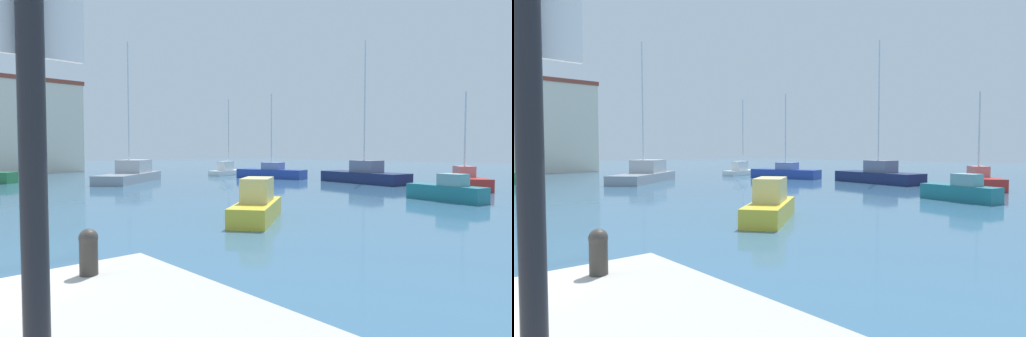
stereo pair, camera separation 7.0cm
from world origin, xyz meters
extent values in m
plane|color=#38607F|center=(15.00, 20.00, 0.00)|extent=(160.00, 160.00, 0.00)
cylinder|color=black|center=(0.01, -5.19, 3.27)|extent=(0.10, 0.10, 4.29)
cylinder|color=#38332D|center=(1.66, -1.37, 1.38)|extent=(0.24, 0.24, 0.50)
sphere|color=#38332D|center=(1.66, -1.37, 1.63)|extent=(0.25, 0.25, 0.25)
cube|color=#B22823|center=(31.10, 4.81, 0.43)|extent=(5.81, 5.19, 0.86)
cube|color=#C4716E|center=(31.13, 4.83, 1.25)|extent=(1.99, 1.90, 0.76)
cylinder|color=silver|center=(31.10, 4.81, 3.94)|extent=(0.12, 0.12, 6.14)
cube|color=#233D93|center=(28.56, 22.08, 0.44)|extent=(3.92, 7.17, 0.88)
cube|color=#6E7DB1|center=(28.62, 21.90, 1.22)|extent=(2.01, 2.25, 0.69)
cylinder|color=silver|center=(28.56, 22.08, 4.59)|extent=(0.12, 0.12, 7.43)
cube|color=#1E707A|center=(22.78, 2.66, 0.43)|extent=(1.98, 4.39, 0.85)
cube|color=#6B9CA2|center=(22.71, 2.25, 1.18)|extent=(1.26, 1.47, 0.66)
cube|color=gray|center=(15.94, 26.84, 0.39)|extent=(8.25, 7.65, 0.77)
cube|color=#ADB0B5|center=(16.75, 27.54, 1.34)|extent=(3.73, 3.64, 1.14)
cylinder|color=silver|center=(15.94, 26.84, 6.41)|extent=(0.12, 0.12, 11.27)
cube|color=#19234C|center=(30.31, 12.67, 0.46)|extent=(3.52, 8.01, 0.91)
cube|color=slate|center=(30.28, 12.41, 1.41)|extent=(1.97, 2.54, 1.00)
cylinder|color=silver|center=(30.31, 12.67, 6.46)|extent=(0.12, 0.12, 11.09)
cube|color=white|center=(28.97, 29.24, 0.26)|extent=(5.47, 2.80, 0.52)
cube|color=silver|center=(28.41, 29.11, 1.03)|extent=(1.85, 1.43, 1.01)
cylinder|color=silver|center=(28.97, 29.24, 4.46)|extent=(0.12, 0.12, 7.89)
cube|color=gold|center=(10.75, 5.08, 0.37)|extent=(4.39, 3.75, 0.73)
cube|color=#DFCD77|center=(10.87, 5.17, 1.21)|extent=(2.05, 1.91, 0.96)
cube|color=beige|center=(13.12, 51.76, 5.46)|extent=(13.00, 9.63, 10.92)
cube|color=brown|center=(13.12, 51.76, 11.17)|extent=(13.26, 9.82, 0.50)
camera|label=1|loc=(-0.45, -6.96, 2.82)|focal=29.19mm
camera|label=2|loc=(-0.40, -7.00, 2.82)|focal=29.19mm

